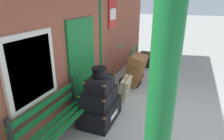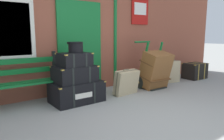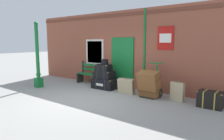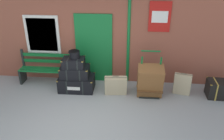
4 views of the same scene
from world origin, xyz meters
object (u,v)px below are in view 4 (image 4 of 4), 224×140
steamer_trunk_middle (75,72)px  large_brown_trunk (150,81)px  porters_trolley (149,84)px  corner_trunk (220,89)px  platform_bench (46,69)px  round_hatbox (75,54)px  steamer_trunk_top (74,63)px  suitcase_oxblood (182,84)px  suitcase_tan (116,86)px  steamer_trunk_base (77,83)px

steamer_trunk_middle → large_brown_trunk: bearing=-4.8°
porters_trolley → corner_trunk: porters_trolley is taller
platform_bench → porters_trolley: bearing=-6.8°
round_hatbox → platform_bench: bearing=159.9°
porters_trolley → large_brown_trunk: bearing=-90.0°
round_hatbox → steamer_trunk_top: bearing=-151.9°
steamer_trunk_top → suitcase_oxblood: (3.06, 0.06, -0.56)m
suitcase_tan → corner_trunk: size_ratio=0.90×
steamer_trunk_base → corner_trunk: (4.03, -0.04, 0.03)m
corner_trunk → steamer_trunk_middle: bearing=179.5°
round_hatbox → steamer_trunk_base: bearing=69.5°
platform_bench → steamer_trunk_base: platform_bench is taller
platform_bench → large_brown_trunk: (3.11, -0.55, 0.04)m
platform_bench → suitcase_oxblood: size_ratio=2.45×
platform_bench → suitcase_tan: 2.25m
steamer_trunk_top → porters_trolley: porters_trolley is taller
steamer_trunk_base → large_brown_trunk: (2.10, -0.18, 0.27)m
platform_bench → steamer_trunk_base: (1.02, -0.37, -0.23)m
platform_bench → steamer_trunk_top: (0.98, -0.39, 0.43)m
round_hatbox → porters_trolley: round_hatbox is taller
platform_bench → round_hatbox: (1.02, -0.37, 0.68)m
platform_bench → corner_trunk: bearing=-4.6°
round_hatbox → large_brown_trunk: bearing=-4.8°
steamer_trunk_middle → corner_trunk: steamer_trunk_middle is taller
platform_bench → steamer_trunk_top: 1.14m
steamer_trunk_middle → large_brown_trunk: (2.13, -0.18, -0.10)m
steamer_trunk_base → steamer_trunk_top: steamer_trunk_top is taller
steamer_trunk_base → steamer_trunk_top: (-0.04, -0.03, 0.66)m
platform_bench → suitcase_oxblood: 4.05m
round_hatbox → suitcase_oxblood: (3.02, 0.04, -0.81)m
steamer_trunk_base → round_hatbox: size_ratio=3.32×
large_brown_trunk → corner_trunk: (1.94, 0.14, -0.24)m
corner_trunk → platform_bench: bearing=175.4°
round_hatbox → suitcase_oxblood: 3.13m
steamer_trunk_top → round_hatbox: (0.04, 0.02, 0.25)m
corner_trunk → round_hatbox: bearing=179.5°
suitcase_tan → corner_trunk: 2.88m
porters_trolley → suitcase_tan: size_ratio=1.85×
steamer_trunk_base → suitcase_oxblood: (3.02, 0.03, 0.10)m
suitcase_oxblood → suitcase_tan: 1.87m
steamer_trunk_middle → corner_trunk: bearing=-0.5°
steamer_trunk_middle → steamer_trunk_top: size_ratio=1.31×
corner_trunk → suitcase_oxblood: bearing=176.1°
steamer_trunk_top → round_hatbox: 0.25m
platform_bench → porters_trolley: size_ratio=1.35×
suitcase_tan → round_hatbox: bearing=171.5°
steamer_trunk_top → suitcase_oxblood: 3.11m
platform_bench → suitcase_tan: size_ratio=2.51×
porters_trolley → corner_trunk: (1.94, -0.04, -0.03)m
steamer_trunk_base → corner_trunk: size_ratio=1.45×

